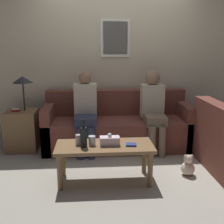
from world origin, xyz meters
TOP-DOWN VIEW (x-y plane):
  - ground_plane at (0.00, 0.00)m, footprint 16.00×16.00m
  - wall_back at (0.00, 0.92)m, footprint 9.00×0.08m
  - couch_main at (0.00, 0.48)m, footprint 2.27×0.81m
  - coffee_table at (-0.26, -0.69)m, footprint 1.14×0.49m
  - side_table_with_lamp at (-1.47, 0.45)m, footprint 0.46×0.46m
  - wine_bottle at (-0.50, -0.74)m, footprint 0.08×0.08m
  - drinking_glass at (-0.40, -0.69)m, footprint 0.08×0.08m
  - book_stack at (0.05, -0.73)m, footprint 0.13×0.11m
  - soda_can at (-0.56, -0.66)m, footprint 0.07×0.07m
  - tissue_box at (-0.20, -0.70)m, footprint 0.23×0.12m
  - person_left at (-0.49, 0.31)m, footprint 0.34×0.59m
  - person_right at (0.53, 0.29)m, footprint 0.34×0.58m
  - teddy_bear at (0.79, -0.62)m, footprint 0.17×0.17m

SIDE VIEW (x-z plane):
  - ground_plane at x=0.00m, z-range 0.00..0.00m
  - teddy_bear at x=0.79m, z-range -0.02..0.25m
  - couch_main at x=0.00m, z-range -0.12..0.75m
  - side_table_with_lamp at x=-1.47m, z-range -0.21..0.93m
  - coffee_table at x=-0.26m, z-range 0.16..0.61m
  - book_stack at x=0.05m, z-range 0.45..0.47m
  - tissue_box at x=-0.20m, z-range 0.43..0.58m
  - drinking_glass at x=-0.40m, z-range 0.45..0.56m
  - soda_can at x=-0.56m, z-range 0.45..0.58m
  - wine_bottle at x=-0.50m, z-range 0.41..0.74m
  - person_left at x=-0.49m, z-range 0.05..1.27m
  - person_right at x=0.53m, z-range 0.07..1.28m
  - wall_back at x=0.00m, z-range 0.00..2.60m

